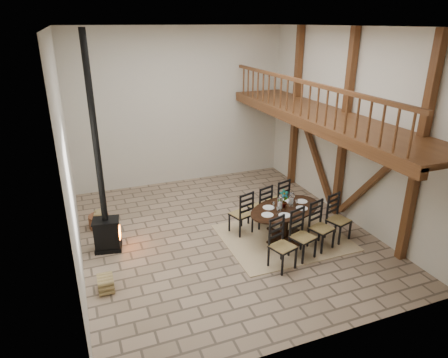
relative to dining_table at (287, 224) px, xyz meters
name	(u,v)px	position (x,y,z in m)	size (l,w,h in m)	color
ground	(225,234)	(-1.33, 0.82, -0.42)	(8.00, 8.00, 0.00)	gray
room_shell	(271,115)	(-0.14, 0.82, 2.60)	(7.02, 8.02, 5.01)	beige
rug	(283,237)	(-0.03, 0.09, -0.41)	(3.00, 2.50, 0.02)	tan
dining_table	(287,224)	(0.00, 0.00, 0.00)	(2.72, 2.78, 1.30)	black
wood_stove	(104,206)	(-4.21, 1.12, 0.72)	(0.68, 0.57, 5.00)	black
log_basket	(99,221)	(-4.32, 2.36, -0.23)	(0.52, 0.52, 0.43)	brown
log_stack	(106,284)	(-4.43, -0.48, -0.26)	(0.32, 0.43, 0.32)	tan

